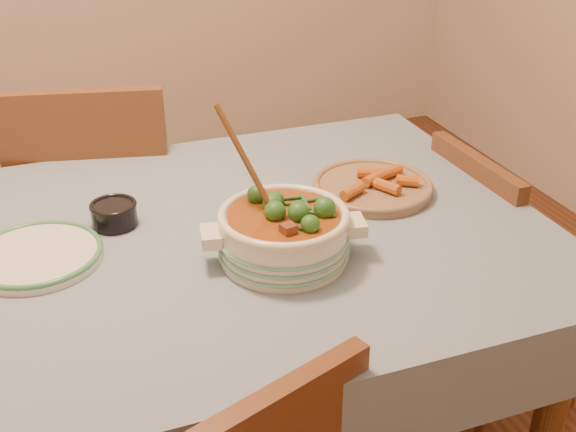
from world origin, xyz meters
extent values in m
cube|color=brown|center=(0.00, 0.00, 0.72)|extent=(1.60, 1.00, 0.05)
cube|color=gray|center=(0.00, 0.00, 0.75)|extent=(1.68, 1.08, 0.01)
cylinder|color=brown|center=(0.73, 0.43, 0.35)|extent=(0.07, 0.07, 0.70)
cylinder|color=beige|center=(0.21, -0.14, 0.81)|extent=(0.31, 0.31, 0.10)
torus|color=beige|center=(0.21, -0.14, 0.86)|extent=(0.27, 0.27, 0.02)
cube|color=beige|center=(0.35, -0.17, 0.82)|extent=(0.05, 0.08, 0.03)
cube|color=beige|center=(0.07, -0.12, 0.82)|extent=(0.05, 0.08, 0.03)
cylinder|color=#924715|center=(0.21, -0.14, 0.85)|extent=(0.23, 0.23, 0.02)
cylinder|color=silver|center=(-0.27, 0.03, 0.77)|extent=(0.35, 0.35, 0.02)
torus|color=#3B8251|center=(-0.27, 0.03, 0.77)|extent=(0.27, 0.27, 0.01)
cylinder|color=black|center=(-0.10, 0.12, 0.78)|extent=(0.13, 0.13, 0.05)
torus|color=black|center=(-0.10, 0.12, 0.81)|extent=(0.11, 0.11, 0.01)
cylinder|color=black|center=(-0.10, 0.12, 0.80)|extent=(0.08, 0.08, 0.01)
cylinder|color=#9D7C57|center=(0.52, 0.07, 0.77)|extent=(0.38, 0.38, 0.02)
torus|color=#9D7C57|center=(0.52, 0.07, 0.78)|extent=(0.29, 0.29, 0.02)
cube|color=brown|center=(-0.07, 0.73, 0.47)|extent=(0.53, 0.53, 0.04)
cube|color=brown|center=(-0.12, 0.54, 0.71)|extent=(0.44, 0.14, 0.47)
cylinder|color=brown|center=(0.15, 0.87, 0.24)|extent=(0.04, 0.04, 0.47)
cylinder|color=brown|center=(-0.21, 0.96, 0.24)|extent=(0.04, 0.04, 0.47)
cylinder|color=brown|center=(0.07, 0.50, 0.24)|extent=(0.04, 0.04, 0.47)
cylinder|color=brown|center=(-0.30, 0.59, 0.24)|extent=(0.04, 0.04, 0.47)
cube|color=brown|center=(0.98, 0.07, 0.40)|extent=(0.39, 0.39, 0.04)
cube|color=brown|center=(0.81, 0.07, 0.60)|extent=(0.05, 0.38, 0.40)
cylinder|color=brown|center=(1.14, 0.24, 0.20)|extent=(0.04, 0.04, 0.40)
cylinder|color=brown|center=(0.83, -0.09, 0.20)|extent=(0.04, 0.04, 0.40)
cylinder|color=brown|center=(0.82, 0.23, 0.20)|extent=(0.04, 0.04, 0.40)
camera|label=1|loc=(-0.22, -1.34, 1.55)|focal=45.00mm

